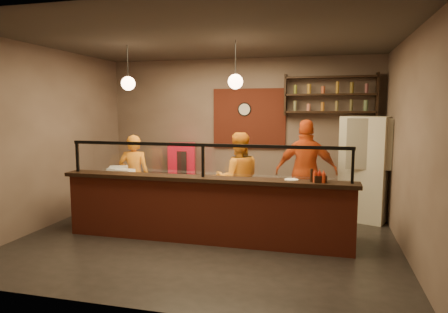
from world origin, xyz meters
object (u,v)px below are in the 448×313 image
(cook_left, at_px, (134,176))
(wall_clock, at_px, (245,109))
(cook_mid, at_px, (238,179))
(pizza_dough, at_px, (202,179))
(red_cooler, at_px, (182,173))
(cook_right, at_px, (306,172))
(fridge, at_px, (366,168))
(condiment_caddy, at_px, (319,179))
(pepper_mill, at_px, (312,175))

(cook_left, bearing_deg, wall_clock, -152.91)
(cook_mid, height_order, pizza_dough, cook_mid)
(wall_clock, bearing_deg, cook_left, -139.07)
(cook_left, relative_size, red_cooler, 1.20)
(cook_mid, relative_size, pizza_dough, 3.74)
(cook_mid, bearing_deg, cook_right, 179.78)
(cook_mid, relative_size, cook_right, 0.88)
(wall_clock, xyz_separation_m, fridge, (2.50, -0.67, -1.11))
(cook_left, relative_size, condiment_caddy, 9.03)
(red_cooler, relative_size, pizza_dough, 2.98)
(red_cooler, relative_size, pepper_mill, 7.17)
(wall_clock, xyz_separation_m, cook_right, (1.41, -1.21, -1.14))
(cook_mid, bearing_deg, red_cooler, -58.79)
(wall_clock, height_order, pizza_dough, wall_clock)
(cook_mid, height_order, pepper_mill, cook_mid)
(wall_clock, relative_size, pepper_mill, 1.59)
(fridge, xyz_separation_m, pepper_mill, (-0.95, -2.09, 0.17))
(wall_clock, xyz_separation_m, condiment_caddy, (1.66, -2.76, -0.99))
(cook_right, bearing_deg, wall_clock, -44.42)
(wall_clock, height_order, fridge, wall_clock)
(condiment_caddy, bearing_deg, cook_right, 99.21)
(cook_right, xyz_separation_m, fridge, (1.09, 0.54, 0.03))
(cook_left, height_order, cook_right, cook_right)
(cook_right, distance_m, fridge, 1.22)
(cook_left, relative_size, cook_right, 0.84)
(cook_left, height_order, pepper_mill, cook_left)
(cook_left, distance_m, fridge, 4.47)
(cook_mid, distance_m, condiment_caddy, 1.87)
(red_cooler, bearing_deg, pepper_mill, -56.37)
(cook_right, bearing_deg, fridge, -157.36)
(cook_left, bearing_deg, cook_mid, 166.12)
(fridge, height_order, pizza_dough, fridge)
(wall_clock, distance_m, pizza_dough, 2.47)
(cook_left, xyz_separation_m, pizza_dough, (1.55, -0.52, 0.10))
(cook_right, distance_m, red_cooler, 2.92)
(pizza_dough, distance_m, condiment_caddy, 2.09)
(cook_left, xyz_separation_m, red_cooler, (0.51, 1.31, -0.13))
(cook_mid, height_order, fridge, fridge)
(wall_clock, height_order, cook_right, wall_clock)
(cook_left, height_order, cook_mid, cook_mid)
(condiment_caddy, relative_size, pepper_mill, 0.95)
(cook_left, xyz_separation_m, cook_right, (3.27, 0.41, 0.15))
(red_cooler, height_order, pepper_mill, red_cooler)
(condiment_caddy, bearing_deg, pizza_dough, 162.39)
(wall_clock, distance_m, fridge, 2.82)
(wall_clock, distance_m, cook_mid, 2.06)
(wall_clock, bearing_deg, red_cooler, -167.10)
(pizza_dough, xyz_separation_m, condiment_caddy, (1.98, -0.63, 0.20))
(cook_left, distance_m, cook_mid, 2.08)
(fridge, relative_size, condiment_caddy, 11.03)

